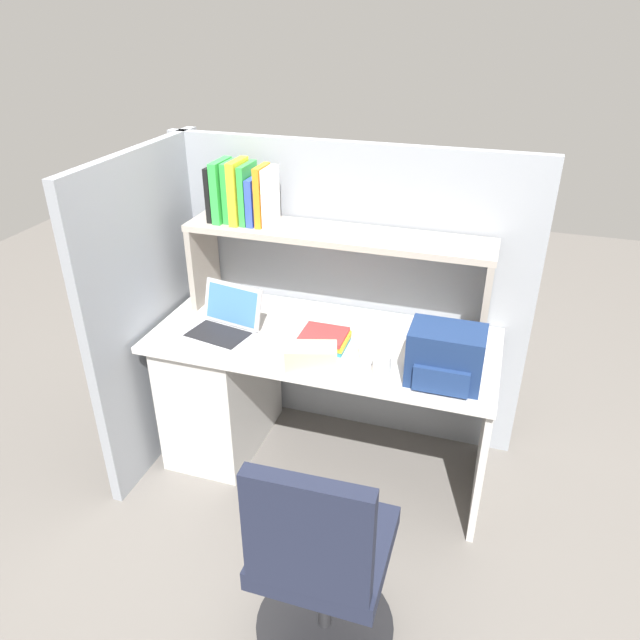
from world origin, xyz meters
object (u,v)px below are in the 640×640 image
at_px(paper_cup, 382,366).
at_px(office_chair, 321,570).
at_px(computer_mouse, 366,355).
at_px(backpack, 445,357).
at_px(laptop, 224,324).
at_px(tissue_box, 311,357).

height_order(paper_cup, office_chair, office_chair).
xyz_separation_m(computer_mouse, paper_cup, (0.09, -0.12, 0.04)).
bearing_deg(paper_cup, computer_mouse, 127.66).
height_order(backpack, office_chair, backpack).
distance_m(laptop, office_chair, 1.21).
bearing_deg(laptop, backpack, -4.92).
bearing_deg(tissue_box, computer_mouse, 16.43).
bearing_deg(paper_cup, backpack, 10.70).
bearing_deg(backpack, computer_mouse, 167.50).
height_order(computer_mouse, tissue_box, tissue_box).
bearing_deg(office_chair, computer_mouse, -87.59).
xyz_separation_m(backpack, tissue_box, (-0.55, -0.06, -0.07)).
bearing_deg(laptop, computer_mouse, -1.04).
distance_m(backpack, office_chair, 0.94).
bearing_deg(office_chair, laptop, -50.91).
height_order(computer_mouse, paper_cup, paper_cup).
xyz_separation_m(tissue_box, office_chair, (0.27, -0.71, -0.39)).
xyz_separation_m(paper_cup, office_chair, (-0.03, -0.73, -0.39)).
height_order(computer_mouse, office_chair, office_chair).
bearing_deg(backpack, office_chair, -109.85).
distance_m(tissue_box, office_chair, 0.86).
bearing_deg(computer_mouse, tissue_box, -166.75).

